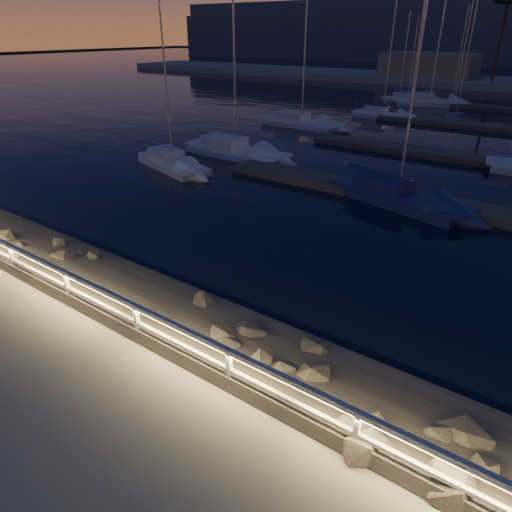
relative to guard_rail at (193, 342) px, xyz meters
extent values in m
plane|color=gray|center=(0.07, 0.00, -0.77)|extent=(400.00, 400.00, 0.00)
cube|color=gray|center=(0.07, -2.50, -0.87)|extent=(240.00, 5.00, 0.20)
cube|color=#5E5B50|center=(0.07, 1.50, -1.07)|extent=(240.00, 3.45, 1.29)
plane|color=black|center=(0.07, 0.00, -1.97)|extent=(400.00, 400.00, 0.00)
cube|color=silver|center=(-7.93, 0.00, -0.27)|extent=(0.11, 0.11, 1.00)
cube|color=silver|center=(-4.93, 0.00, -0.27)|extent=(0.11, 0.11, 1.00)
cube|color=silver|center=(-1.93, 0.00, -0.27)|extent=(0.11, 0.11, 1.00)
cube|color=silver|center=(1.07, 0.00, -0.27)|extent=(0.11, 0.11, 1.00)
cube|color=silver|center=(4.07, 0.00, -0.27)|extent=(0.11, 0.11, 1.00)
cube|color=silver|center=(0.07, 0.00, 0.23)|extent=(44.00, 0.12, 0.12)
cube|color=silver|center=(0.07, 0.00, -0.27)|extent=(44.00, 0.09, 0.09)
cube|color=#EBC96A|center=(0.07, -0.02, 0.15)|extent=(44.00, 0.04, 0.03)
sphere|color=#5E5B50|center=(-0.32, 1.84, -1.06)|extent=(0.81, 0.81, 0.81)
cube|color=#544C45|center=(0.07, 16.00, -1.17)|extent=(22.00, 2.00, 0.40)
cube|color=#544C45|center=(0.07, 26.00, -1.17)|extent=(22.00, 2.00, 0.40)
cube|color=#544C45|center=(0.07, 38.00, -1.17)|extent=(22.00, 2.00, 0.40)
cube|color=gray|center=(-17.93, 74.00, 1.03)|extent=(14.00, 8.00, 4.00)
cylinder|color=#43341F|center=(-7.93, 72.00, 4.88)|extent=(0.44, 0.44, 10.50)
cube|color=#3B4A5C|center=(-59.93, 140.00, 5.23)|extent=(120.00, 25.00, 18.00)
cube|color=silver|center=(-14.44, 13.47, -1.22)|extent=(6.17, 3.50, 0.50)
cube|color=silver|center=(-14.44, 13.47, -0.91)|extent=(6.56, 3.35, 0.14)
cube|color=silver|center=(-15.22, 13.70, -0.59)|extent=(2.60, 2.04, 0.59)
cylinder|color=#9FA0A4|center=(-14.44, 13.47, 4.27)|extent=(0.11, 0.11, 10.17)
cylinder|color=#9FA0A4|center=(-15.61, 13.81, -0.14)|extent=(3.54, 1.08, 0.07)
cube|color=silver|center=(-13.18, 18.21, -1.22)|extent=(7.43, 2.77, 0.57)
cube|color=silver|center=(-13.18, 18.21, -0.86)|extent=(8.02, 2.43, 0.16)
cube|color=silver|center=(-14.20, 18.26, -0.50)|extent=(2.93, 1.96, 0.67)
cylinder|color=#9FA0A4|center=(-13.18, 18.21, 5.60)|extent=(0.12, 0.12, 12.72)
cylinder|color=#9FA0A4|center=(-14.71, 18.28, 0.02)|extent=(4.58, 0.29, 0.08)
cube|color=navy|center=(-0.81, 15.49, -1.22)|extent=(7.13, 3.86, 0.53)
cube|color=navy|center=(-0.81, 15.49, -0.89)|extent=(7.60, 3.67, 0.14)
cube|color=navy|center=(-1.73, 15.72, -0.55)|extent=(2.97, 2.29, 0.62)
cylinder|color=#9FA0A4|center=(-0.81, 15.49, 5.10)|extent=(0.12, 0.12, 11.78)
cylinder|color=#9FA0A4|center=(-2.18, 15.84, -0.07)|extent=(4.13, 1.11, 0.08)
cube|color=silver|center=(-10.86, 38.28, -1.22)|extent=(5.59, 1.91, 0.47)
cube|color=silver|center=(-10.86, 38.28, -0.92)|extent=(6.05, 1.63, 0.13)
cube|color=silver|center=(-11.63, 38.27, -0.62)|extent=(2.18, 1.41, 0.56)
cylinder|color=#9FA0A4|center=(-10.86, 38.28, 4.00)|extent=(0.10, 0.10, 9.67)
cylinder|color=#9FA0A4|center=(-12.02, 38.27, -0.19)|extent=(3.48, 0.10, 0.07)
cube|color=silver|center=(-15.00, 29.90, -1.22)|extent=(7.16, 2.66, 0.55)
cube|color=silver|center=(-15.00, 29.90, -0.87)|extent=(7.73, 2.33, 0.15)
cube|color=silver|center=(-15.98, 29.94, -0.52)|extent=(2.82, 1.88, 0.65)
cylinder|color=#9FA0A4|center=(-15.00, 29.90, 5.36)|extent=(0.12, 0.12, 12.26)
cylinder|color=#9FA0A4|center=(-16.47, 29.96, -0.02)|extent=(4.41, 0.27, 0.08)
cube|color=silver|center=(-9.82, 49.35, -1.22)|extent=(7.54, 4.82, 0.61)
cube|color=silver|center=(-9.82, 49.35, -0.84)|extent=(7.97, 4.71, 0.17)
cube|color=silver|center=(-10.75, 48.99, -0.45)|extent=(3.25, 2.68, 0.72)
cylinder|color=#9FA0A4|center=(-9.82, 49.35, 5.49)|extent=(0.13, 0.13, 12.43)
cylinder|color=#9FA0A4|center=(-11.21, 48.81, 0.10)|extent=(4.20, 1.71, 0.09)
cube|color=silver|center=(-12.51, 50.79, -1.22)|extent=(6.31, 4.35, 0.47)
cube|color=silver|center=(-12.51, 50.79, -0.93)|extent=(6.64, 4.28, 0.13)
cube|color=silver|center=(-13.27, 50.44, -0.63)|extent=(2.76, 2.35, 0.56)
cylinder|color=#9FA0A4|center=(-12.51, 50.79, 4.39)|extent=(0.10, 0.10, 10.46)
cylinder|color=#9FA0A4|center=(-13.65, 50.27, -0.20)|extent=(3.45, 1.64, 0.07)
camera|label=1|loc=(6.14, -5.96, 6.39)|focal=32.00mm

